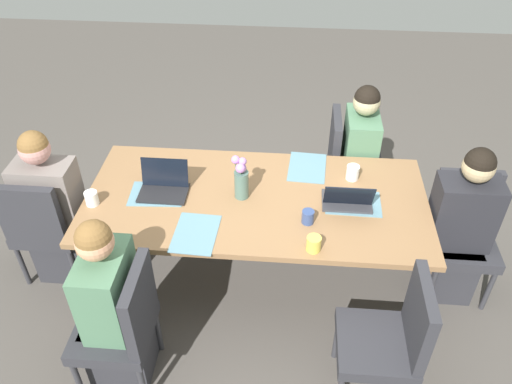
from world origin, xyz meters
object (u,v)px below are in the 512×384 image
at_px(person_head_right_right_near, 55,214).
at_px(coffee_mug_near_left, 353,172).
at_px(chair_near_left_near, 347,161).
at_px(chair_head_right_right_near, 44,223).
at_px(laptop_head_right_right_near, 164,187).
at_px(laptop_head_left_left_mid, 347,200).
at_px(coffee_mug_centre_right, 92,198).
at_px(chair_head_left_left_mid, 462,228).
at_px(chair_far_right_mid, 392,336).
at_px(flower_vase, 241,178).
at_px(chair_far_left_far, 124,323).
at_px(coffee_mug_near_right, 314,244).
at_px(coffee_mug_centre_left, 308,217).
at_px(person_head_left_left_mid, 457,233).
at_px(person_far_left_far, 113,311).
at_px(person_near_left_near, 358,163).
at_px(dining_table, 256,206).

xyz_separation_m(person_head_right_right_near, coffee_mug_near_left, (-2.05, -0.30, 0.26)).
xyz_separation_m(chair_near_left_near, chair_head_right_right_near, (2.14, 0.93, 0.00)).
distance_m(person_head_right_right_near, laptop_head_right_right_near, 0.83).
distance_m(person_head_right_right_near, coffee_mug_near_left, 2.09).
height_order(laptop_head_left_left_mid, coffee_mug_centre_right, laptop_head_left_left_mid).
distance_m(chair_head_left_left_mid, chair_far_right_mid, 1.10).
xyz_separation_m(chair_head_right_right_near, flower_vase, (-1.37, -0.12, 0.39)).
distance_m(chair_far_left_far, coffee_mug_centre_right, 0.87).
relative_size(coffee_mug_near_left, coffee_mug_near_right, 1.10).
xyz_separation_m(chair_head_left_left_mid, coffee_mug_near_right, (1.04, 0.53, 0.29)).
bearing_deg(coffee_mug_centre_right, laptop_head_right_right_near, -159.48).
distance_m(chair_head_right_right_near, coffee_mug_centre_left, 1.83).
xyz_separation_m(chair_far_right_mid, coffee_mug_near_right, (0.45, -0.40, 0.29)).
distance_m(person_head_left_left_mid, person_far_left_far, 2.26).
bearing_deg(person_head_right_right_near, laptop_head_right_right_near, -176.59).
bearing_deg(coffee_mug_centre_right, laptop_head_left_left_mid, -175.44).
height_order(laptop_head_right_right_near, coffee_mug_near_left, laptop_head_right_right_near).
relative_size(person_near_left_near, flower_vase, 3.80).
height_order(dining_table, flower_vase, flower_vase).
bearing_deg(chair_near_left_near, dining_table, 50.91).
distance_m(chair_far_left_far, laptop_head_left_left_mid, 1.56).
relative_size(chair_far_left_far, person_far_left_far, 0.75).
bearing_deg(coffee_mug_near_left, chair_far_left_far, 41.08).
relative_size(person_far_left_far, coffee_mug_near_left, 11.58).
height_order(chair_near_left_near, chair_far_right_mid, same).
distance_m(chair_near_left_near, person_head_left_left_mid, 1.07).
bearing_deg(person_head_left_left_mid, person_head_right_right_near, 0.83).
height_order(chair_near_left_near, chair_head_left_left_mid, same).
xyz_separation_m(person_head_left_left_mid, laptop_head_right_right_near, (1.97, -0.01, 0.26)).
relative_size(person_head_left_left_mid, laptop_head_left_left_mid, 3.73).
bearing_deg(person_far_left_far, laptop_head_right_right_near, -99.13).
distance_m(dining_table, coffee_mug_near_left, 0.71).
bearing_deg(chair_head_right_right_near, person_head_left_left_mid, -177.67).
bearing_deg(person_head_left_left_mid, flower_vase, -0.11).
height_order(chair_head_right_right_near, coffee_mug_centre_right, chair_head_right_right_near).
bearing_deg(dining_table, person_far_left_far, 47.64).
relative_size(chair_far_right_mid, coffee_mug_near_left, 8.72).
bearing_deg(chair_head_left_left_mid, coffee_mug_centre_right, 5.36).
bearing_deg(laptop_head_left_left_mid, chair_head_left_left_mid, -173.03).
relative_size(laptop_head_right_right_near, coffee_mug_centre_left, 3.60).
height_order(chair_head_right_right_near, chair_far_right_mid, same).
height_order(chair_far_left_far, coffee_mug_centre_right, chair_far_left_far).
bearing_deg(flower_vase, coffee_mug_centre_left, 153.26).
height_order(chair_near_left_near, flower_vase, flower_vase).
relative_size(chair_far_right_mid, coffee_mug_near_right, 9.63).
xyz_separation_m(dining_table, coffee_mug_centre_left, (-0.34, 0.21, 0.11)).
bearing_deg(person_near_left_near, dining_table, 45.76).
xyz_separation_m(dining_table, chair_head_right_right_near, (1.47, 0.11, -0.17)).
relative_size(chair_near_left_near, coffee_mug_near_left, 8.72).
height_order(chair_head_left_left_mid, chair_far_left_far, same).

